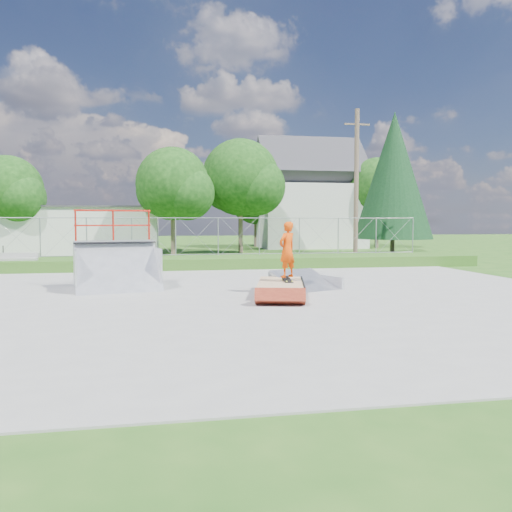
{
  "coord_description": "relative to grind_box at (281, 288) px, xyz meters",
  "views": [
    {
      "loc": [
        -2.45,
        -13.18,
        2.13
      ],
      "look_at": [
        0.16,
        1.25,
        1.1
      ],
      "focal_mm": 35.0,
      "sensor_mm": 36.0,
      "label": 1
    }
  ],
  "objects": [
    {
      "name": "skater",
      "position": [
        0.19,
        0.04,
        1.04
      ],
      "size": [
        0.7,
        0.65,
        1.6
      ],
      "primitive_type": "imported",
      "rotation": [
        0.0,
        0.0,
        3.74
      ],
      "color": "#E44406",
      "rests_on": "grind_box"
    },
    {
      "name": "gable_house",
      "position": [
        8.22,
        25.32,
        3.64
      ],
      "size": [
        8.4,
        6.08,
        8.94
      ],
      "color": "#BAB9B5",
      "rests_on": "ground"
    },
    {
      "name": "skateboard",
      "position": [
        0.19,
        0.04,
        0.24
      ],
      "size": [
        0.24,
        0.8,
        0.13
      ],
      "primitive_type": "cube",
      "rotation": [
        0.14,
        0.0,
        -0.03
      ],
      "color": "black",
      "rests_on": "grind_box"
    },
    {
      "name": "utility_pole",
      "position": [
        6.72,
        11.32,
        3.8
      ],
      "size": [
        0.24,
        0.24,
        8.0
      ],
      "primitive_type": "cylinder",
      "color": "brown",
      "rests_on": "ground"
    },
    {
      "name": "tree_left_near",
      "position": [
        -2.54,
        17.15,
        4.04
      ],
      "size": [
        4.76,
        4.48,
        6.65
      ],
      "color": "brown",
      "rests_on": "ground"
    },
    {
      "name": "conifer_tree",
      "position": [
        11.22,
        16.32,
        4.85
      ],
      "size": [
        5.04,
        5.04,
        9.1
      ],
      "color": "brown",
      "rests_on": "ground"
    },
    {
      "name": "chain_link_fence",
      "position": [
        -0.78,
        9.82,
        1.2
      ],
      "size": [
        20.0,
        0.06,
        1.8
      ],
      "primitive_type": null,
      "color": "gray",
      "rests_on": "grass_berm"
    },
    {
      "name": "grass_berm",
      "position": [
        -0.78,
        8.82,
        0.05
      ],
      "size": [
        24.0,
        3.0,
        0.5
      ],
      "primitive_type": "cube",
      "color": "#225017",
      "rests_on": "ground"
    },
    {
      "name": "concrete_pad",
      "position": [
        -0.78,
        -0.68,
        -0.18
      ],
      "size": [
        20.0,
        16.0,
        0.04
      ],
      "primitive_type": "cube",
      "color": "gray",
      "rests_on": "ground"
    },
    {
      "name": "tree_left_far",
      "position": [
        -12.55,
        19.16,
        3.74
      ],
      "size": [
        4.42,
        4.16,
        6.18
      ],
      "color": "brown",
      "rests_on": "ground"
    },
    {
      "name": "tree_center",
      "position": [
        2.0,
        19.13,
        4.65
      ],
      "size": [
        5.44,
        5.12,
        7.6
      ],
      "color": "brown",
      "rests_on": "ground"
    },
    {
      "name": "concrete_stairs",
      "position": [
        -9.28,
        8.02,
        0.2
      ],
      "size": [
        1.5,
        1.6,
        0.8
      ],
      "primitive_type": null,
      "color": "gray",
      "rests_on": "ground"
    },
    {
      "name": "tree_right_far",
      "position": [
        13.48,
        23.14,
        4.35
      ],
      "size": [
        5.1,
        4.8,
        7.12
      ],
      "color": "brown",
      "rests_on": "ground"
    },
    {
      "name": "ground",
      "position": [
        -0.78,
        -0.68,
        -0.2
      ],
      "size": [
        120.0,
        120.0,
        0.0
      ],
      "primitive_type": "plane",
      "color": "#225017",
      "rests_on": "ground"
    },
    {
      "name": "tree_back_mid",
      "position": [
        4.43,
        27.18,
        3.43
      ],
      "size": [
        4.08,
        3.84,
        5.7
      ],
      "color": "brown",
      "rests_on": "ground"
    },
    {
      "name": "utility_building_flat",
      "position": [
        -8.78,
        21.32,
        1.3
      ],
      "size": [
        10.0,
        6.0,
        3.0
      ],
      "primitive_type": "cube",
      "color": "#BAB9B5",
      "rests_on": "ground"
    },
    {
      "name": "flat_bank_ramp",
      "position": [
        1.04,
        1.08,
        0.06
      ],
      "size": [
        2.18,
        2.24,
        0.51
      ],
      "primitive_type": null,
      "rotation": [
        0.0,
        0.0,
        0.36
      ],
      "color": "#AFB2B8",
      "rests_on": "concrete_pad"
    },
    {
      "name": "quarter_pipe",
      "position": [
        -4.72,
        1.88,
        1.05
      ],
      "size": [
        2.85,
        2.55,
        2.49
      ],
      "primitive_type": null,
      "rotation": [
        0.0,
        0.0,
        0.2
      ],
      "color": "#AFB2B8",
      "rests_on": "concrete_pad"
    },
    {
      "name": "grind_box",
      "position": [
        0.0,
        0.0,
        0.0
      ],
      "size": [
        1.86,
        2.87,
        0.39
      ],
      "rotation": [
        0.0,
        0.0,
        -0.24
      ],
      "color": "maroon",
      "rests_on": "concrete_pad"
    }
  ]
}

